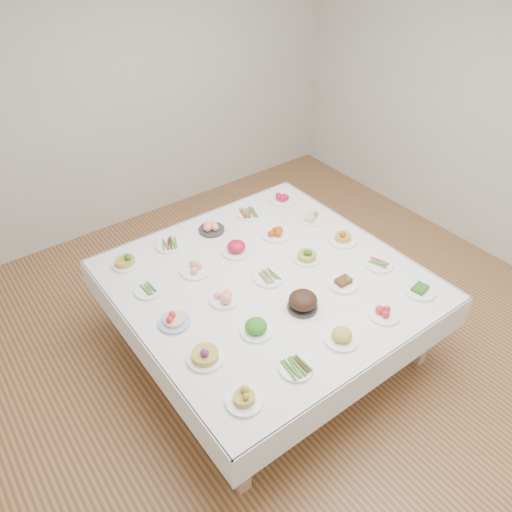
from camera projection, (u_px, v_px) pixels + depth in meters
room_envelope at (293, 140)px, 3.35m from camera, size 5.02×5.02×2.81m
display_table at (267, 285)px, 3.92m from camera, size 2.19×2.19×0.75m
dish_0 at (244, 397)px, 2.95m from camera, size 0.22×0.22×0.12m
dish_1 at (296, 368)px, 3.16m from camera, size 0.22×0.22×0.05m
dish_2 at (342, 335)px, 3.34m from camera, size 0.23×0.23×0.12m
dish_3 at (385, 312)px, 3.53m from camera, size 0.22×0.22×0.09m
dish_4 at (420, 289)px, 3.74m from camera, size 0.23×0.23×0.09m
dish_5 at (205, 353)px, 3.20m from camera, size 0.24×0.24×0.14m
dish_6 at (256, 327)px, 3.40m from camera, size 0.22×0.22×0.12m
dish_7 at (303, 302)px, 3.58m from camera, size 0.22×0.22×0.14m
dish_8 at (343, 282)px, 3.80m from camera, size 0.23×0.23×0.09m
dish_9 at (379, 264)px, 4.00m from camera, size 0.23×0.23×0.05m
dish_10 at (174, 317)px, 3.46m from camera, size 0.22×0.22×0.13m
dish_11 at (224, 296)px, 3.65m from camera, size 0.21×0.21×0.10m
dish_12 at (269, 277)px, 3.87m from camera, size 0.24×0.24×0.05m
dish_13 at (307, 255)px, 4.04m from camera, size 0.21×0.21×0.12m
dish_14 at (343, 235)px, 4.23m from camera, size 0.25×0.25×0.14m
dish_15 at (149, 290)px, 3.75m from camera, size 0.21×0.21×0.05m
dish_16 at (196, 268)px, 3.93m from camera, size 0.25×0.25×0.10m
dish_17 at (236, 247)px, 4.11m from camera, size 0.24×0.24×0.13m
dish_18 at (276, 232)px, 4.31m from camera, size 0.24×0.24×0.10m
dish_19 at (311, 217)px, 4.50m from camera, size 0.22×0.22×0.09m
dish_20 at (125, 260)px, 3.97m from camera, size 0.21×0.21×0.13m
dish_21 at (170, 245)px, 4.20m from camera, size 0.23×0.23×0.05m
dish_22 at (211, 227)px, 4.37m from camera, size 0.22×0.22×0.10m
dish_23 at (249, 214)px, 4.57m from camera, size 0.22×0.21×0.05m
dish_24 at (282, 198)px, 4.76m from camera, size 0.24×0.24×0.09m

